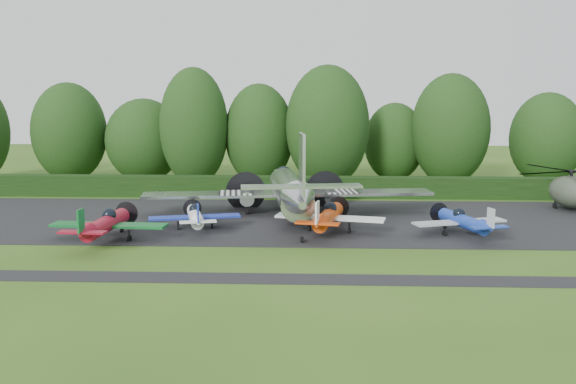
{
  "coord_description": "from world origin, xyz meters",
  "views": [
    {
      "loc": [
        1.63,
        -39.59,
        10.16
      ],
      "look_at": [
        -0.38,
        8.44,
        2.5
      ],
      "focal_mm": 40.0,
      "sensor_mm": 36.0,
      "label": 1
    }
  ],
  "objects_px": {
    "transport_plane": "(290,192)",
    "light_plane_orange": "(328,216)",
    "light_plane_white": "(195,216)",
    "light_plane_red": "(106,224)",
    "helicopter": "(571,189)",
    "light_plane_blue": "(463,221)"
  },
  "relations": [
    {
      "from": "transport_plane",
      "to": "light_plane_red",
      "type": "height_order",
      "value": "transport_plane"
    },
    {
      "from": "light_plane_orange",
      "to": "light_plane_blue",
      "type": "bearing_deg",
      "value": -14.79
    },
    {
      "from": "light_plane_orange",
      "to": "light_plane_white",
      "type": "bearing_deg",
      "value": 163.73
    },
    {
      "from": "light_plane_red",
      "to": "helicopter",
      "type": "relative_size",
      "value": 0.66
    },
    {
      "from": "light_plane_white",
      "to": "light_plane_orange",
      "type": "xyz_separation_m",
      "value": [
        9.7,
        -0.68,
        0.19
      ]
    },
    {
      "from": "light_plane_red",
      "to": "transport_plane",
      "type": "bearing_deg",
      "value": 33.13
    },
    {
      "from": "light_plane_orange",
      "to": "light_plane_blue",
      "type": "xyz_separation_m",
      "value": [
        9.43,
        -0.42,
        -0.16
      ]
    },
    {
      "from": "transport_plane",
      "to": "light_plane_orange",
      "type": "height_order",
      "value": "transport_plane"
    },
    {
      "from": "light_plane_white",
      "to": "light_plane_blue",
      "type": "height_order",
      "value": "light_plane_blue"
    },
    {
      "from": "transport_plane",
      "to": "light_plane_blue",
      "type": "relative_size",
      "value": 3.29
    },
    {
      "from": "light_plane_blue",
      "to": "helicopter",
      "type": "distance_m",
      "value": 15.25
    },
    {
      "from": "light_plane_red",
      "to": "light_plane_orange",
      "type": "height_order",
      "value": "light_plane_red"
    },
    {
      "from": "light_plane_red",
      "to": "light_plane_blue",
      "type": "height_order",
      "value": "light_plane_red"
    },
    {
      "from": "transport_plane",
      "to": "light_plane_orange",
      "type": "distance_m",
      "value": 6.49
    },
    {
      "from": "light_plane_red",
      "to": "light_plane_white",
      "type": "bearing_deg",
      "value": 32.95
    },
    {
      "from": "light_plane_red",
      "to": "helicopter",
      "type": "bearing_deg",
      "value": 16.5
    },
    {
      "from": "light_plane_white",
      "to": "helicopter",
      "type": "relative_size",
      "value": 0.56
    },
    {
      "from": "transport_plane",
      "to": "light_plane_red",
      "type": "bearing_deg",
      "value": -135.95
    },
    {
      "from": "transport_plane",
      "to": "helicopter",
      "type": "relative_size",
      "value": 1.89
    },
    {
      "from": "light_plane_red",
      "to": "helicopter",
      "type": "xyz_separation_m",
      "value": [
        35.76,
        13.02,
        0.59
      ]
    },
    {
      "from": "transport_plane",
      "to": "helicopter",
      "type": "bearing_deg",
      "value": 17.16
    },
    {
      "from": "light_plane_white",
      "to": "light_plane_blue",
      "type": "distance_m",
      "value": 19.16
    }
  ]
}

